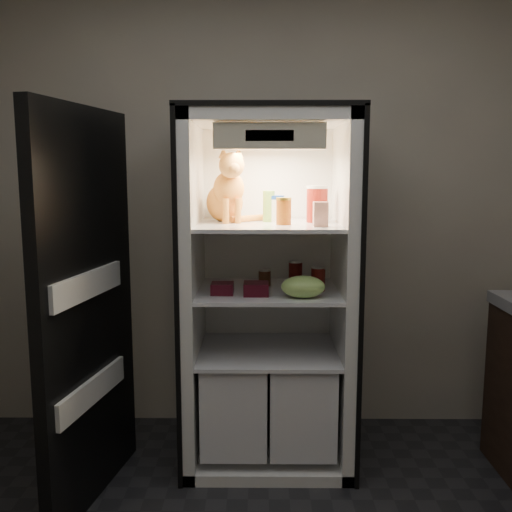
# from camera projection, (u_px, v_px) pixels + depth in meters

# --- Properties ---
(room_shell) EXTENTS (3.60, 3.60, 3.60)m
(room_shell) POSITION_uv_depth(u_px,v_px,m) (275.00, 150.00, 1.60)
(room_shell) COLOR white
(room_shell) RESTS_ON floor
(refrigerator) EXTENTS (0.90, 0.72, 1.88)m
(refrigerator) POSITION_uv_depth(u_px,v_px,m) (268.00, 314.00, 3.09)
(refrigerator) COLOR white
(refrigerator) RESTS_ON floor
(fridge_door) EXTENTS (0.21, 0.87, 1.85)m
(fridge_door) POSITION_uv_depth(u_px,v_px,m) (87.00, 311.00, 2.65)
(fridge_door) COLOR black
(fridge_door) RESTS_ON floor
(tabby_cat) EXTENTS (0.36, 0.39, 0.40)m
(tabby_cat) POSITION_uv_depth(u_px,v_px,m) (227.00, 194.00, 3.03)
(tabby_cat) COLOR orange
(tabby_cat) RESTS_ON refrigerator
(parmesan_shaker) EXTENTS (0.06, 0.06, 0.17)m
(parmesan_shaker) POSITION_uv_depth(u_px,v_px,m) (269.00, 206.00, 3.03)
(parmesan_shaker) COLOR #248636
(parmesan_shaker) RESTS_ON refrigerator
(mayo_tub) EXTENTS (0.10, 0.10, 0.14)m
(mayo_tub) POSITION_uv_depth(u_px,v_px,m) (275.00, 208.00, 3.05)
(mayo_tub) COLOR white
(mayo_tub) RESTS_ON refrigerator
(salsa_jar) EXTENTS (0.08, 0.08, 0.14)m
(salsa_jar) POSITION_uv_depth(u_px,v_px,m) (284.00, 211.00, 2.88)
(salsa_jar) COLOR maroon
(salsa_jar) RESTS_ON refrigerator
(pepper_jar) EXTENTS (0.11, 0.11, 0.19)m
(pepper_jar) POSITION_uv_depth(u_px,v_px,m) (317.00, 204.00, 3.00)
(pepper_jar) COLOR #9F2415
(pepper_jar) RESTS_ON refrigerator
(cream_carton) EXTENTS (0.07, 0.07, 0.12)m
(cream_carton) POSITION_uv_depth(u_px,v_px,m) (321.00, 214.00, 2.79)
(cream_carton) COLOR silver
(cream_carton) RESTS_ON refrigerator
(soda_can_a) EXTENTS (0.07, 0.07, 0.14)m
(soda_can_a) POSITION_uv_depth(u_px,v_px,m) (295.00, 274.00, 3.07)
(soda_can_a) COLOR black
(soda_can_a) RESTS_ON refrigerator
(soda_can_b) EXTENTS (0.06, 0.06, 0.12)m
(soda_can_b) POSITION_uv_depth(u_px,v_px,m) (319.00, 279.00, 2.97)
(soda_can_b) COLOR black
(soda_can_b) RESTS_ON refrigerator
(soda_can_c) EXTENTS (0.07, 0.07, 0.13)m
(soda_can_c) POSITION_uv_depth(u_px,v_px,m) (318.00, 279.00, 2.95)
(soda_can_c) COLOR black
(soda_can_c) RESTS_ON refrigerator
(condiment_jar) EXTENTS (0.07, 0.07, 0.09)m
(condiment_jar) POSITION_uv_depth(u_px,v_px,m) (265.00, 277.00, 3.10)
(condiment_jar) COLOR #502917
(condiment_jar) RESTS_ON refrigerator
(grape_bag) EXTENTS (0.22, 0.16, 0.11)m
(grape_bag) POSITION_uv_depth(u_px,v_px,m) (303.00, 287.00, 2.81)
(grape_bag) COLOR #A1CD5F
(grape_bag) RESTS_ON refrigerator
(berry_box_left) EXTENTS (0.11, 0.11, 0.06)m
(berry_box_left) POSITION_uv_depth(u_px,v_px,m) (222.00, 288.00, 2.90)
(berry_box_left) COLOR #4D0C16
(berry_box_left) RESTS_ON refrigerator
(berry_box_right) EXTENTS (0.13, 0.13, 0.06)m
(berry_box_right) POSITION_uv_depth(u_px,v_px,m) (256.00, 289.00, 2.87)
(berry_box_right) COLOR #4D0C16
(berry_box_right) RESTS_ON refrigerator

